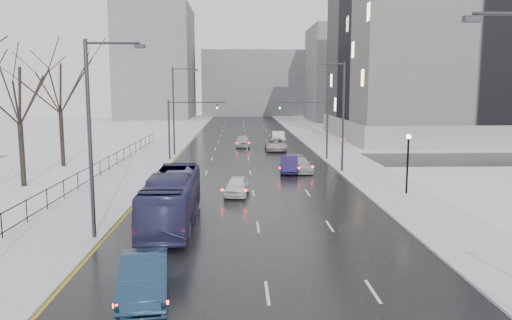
{
  "coord_description": "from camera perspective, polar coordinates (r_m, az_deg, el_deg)",
  "views": [
    {
      "loc": [
        -1.04,
        -4.77,
        7.64
      ],
      "look_at": [
        0.2,
        30.93,
        2.5
      ],
      "focal_mm": 35.0,
      "sensor_mm": 36.0,
      "label": 1
    }
  ],
  "objects": [
    {
      "name": "sedan_center_far",
      "position": [
        65.46,
        -1.5,
        2.2
      ],
      "size": [
        1.87,
        4.57,
        1.55
      ],
      "primitive_type": "imported",
      "rotation": [
        0.0,
        0.0,
        -0.01
      ],
      "color": "#B5B7B9",
      "rests_on": "road"
    },
    {
      "name": "no_uturn_sign",
      "position": [
        50.12,
        9.82,
        1.95
      ],
      "size": [
        0.6,
        0.06,
        2.7
      ],
      "color": "#2D2D33",
      "rests_on": "sidewalk_right"
    },
    {
      "name": "tree_park_e",
      "position": [
        52.27,
        -21.13,
        -0.77
      ],
      "size": [
        9.45,
        9.45,
        13.5
      ],
      "primitive_type": null,
      "color": "black",
      "rests_on": "ground"
    },
    {
      "name": "sidewalk_left",
      "position": [
        65.9,
        -10.23,
        1.47
      ],
      "size": [
        5.0,
        150.0,
        0.16
      ],
      "primitive_type": "cube",
      "color": "silver",
      "rests_on": "ground"
    },
    {
      "name": "streetlight_l_near",
      "position": [
        25.86,
        -18.01,
        3.3
      ],
      "size": [
        2.95,
        0.25,
        10.0
      ],
      "color": "#2D2D33",
      "rests_on": "ground"
    },
    {
      "name": "mast_signal_right",
      "position": [
        53.55,
        7.03,
        4.34
      ],
      "size": [
        6.1,
        0.33,
        6.5
      ],
      "color": "#2D2D33",
      "rests_on": "ground"
    },
    {
      "name": "sedan_left_near",
      "position": [
        19.05,
        -12.65,
        -12.97
      ],
      "size": [
        2.29,
        4.96,
        1.57
      ],
      "primitive_type": "imported",
      "rotation": [
        0.0,
        0.0,
        0.13
      ],
      "color": "#19304B",
      "rests_on": "road"
    },
    {
      "name": "sedan_right_far",
      "position": [
        45.99,
        4.96,
        -0.5
      ],
      "size": [
        2.34,
        4.84,
        1.36
      ],
      "primitive_type": "imported",
      "rotation": [
        0.0,
        0.0,
        0.1
      ],
      "color": "#BCBAC0",
      "rests_on": "road"
    },
    {
      "name": "cross_road",
      "position": [
        53.33,
        -0.85,
        -0.03
      ],
      "size": [
        130.0,
        10.0,
        0.04
      ],
      "primitive_type": "cube",
      "color": "black",
      "rests_on": "ground"
    },
    {
      "name": "road",
      "position": [
        65.23,
        -1.06,
        1.48
      ],
      "size": [
        16.0,
        150.0,
        0.04
      ],
      "primitive_type": "cube",
      "color": "black",
      "rests_on": "ground"
    },
    {
      "name": "sedan_right_distant",
      "position": [
        70.22,
        2.57,
        2.63
      ],
      "size": [
        1.98,
        5.0,
        1.62
      ],
      "primitive_type": "imported",
      "rotation": [
        0.0,
        0.0,
        -0.05
      ],
      "color": "white",
      "rests_on": "road"
    },
    {
      "name": "bus",
      "position": [
        28.42,
        -9.57,
        -4.4
      ],
      "size": [
        2.57,
        10.5,
        2.92
      ],
      "primitive_type": "imported",
      "rotation": [
        0.0,
        0.0,
        0.01
      ],
      "color": "navy",
      "rests_on": "road"
    },
    {
      "name": "bldg_far_left",
      "position": [
        131.61,
        -11.35,
        10.8
      ],
      "size": [
        18.0,
        22.0,
        28.0
      ],
      "primitive_type": "cube",
      "color": "slate",
      "rests_on": "ground"
    },
    {
      "name": "civic_building",
      "position": [
        84.88,
        23.51,
        9.93
      ],
      "size": [
        41.0,
        31.0,
        24.8
      ],
      "color": "gray",
      "rests_on": "ground"
    },
    {
      "name": "sedan_right_cross",
      "position": [
        61.55,
        2.26,
        1.79
      ],
      "size": [
        2.51,
        5.41,
        1.5
      ],
      "primitive_type": "imported",
      "rotation": [
        0.0,
        0.0,
        0.0
      ],
      "color": "#A7A8AB",
      "rests_on": "road"
    },
    {
      "name": "sidewalk_right",
      "position": [
        66.22,
        8.07,
        1.55
      ],
      "size": [
        5.0,
        150.0,
        0.16
      ],
      "primitive_type": "cube",
      "color": "silver",
      "rests_on": "ground"
    },
    {
      "name": "lamppost_r_mid",
      "position": [
        37.1,
        16.97,
        0.56
      ],
      "size": [
        0.36,
        0.36,
        4.28
      ],
      "color": "black",
      "rests_on": "sidewalk_right"
    },
    {
      "name": "tree_park_d",
      "position": [
        42.93,
        -24.96,
        -2.84
      ],
      "size": [
        8.75,
        8.75,
        12.5
      ],
      "primitive_type": null,
      "color": "black",
      "rests_on": "ground"
    },
    {
      "name": "sedan_center_near",
      "position": [
        35.82,
        -2.17,
        -2.97
      ],
      "size": [
        2.05,
        4.1,
        1.34
      ],
      "primitive_type": "imported",
      "rotation": [
        0.0,
        0.0,
        -0.12
      ],
      "color": "white",
      "rests_on": "road"
    },
    {
      "name": "bldg_far_right",
      "position": [
        123.29,
        11.81,
        9.58
      ],
      "size": [
        24.0,
        20.0,
        22.0
      ],
      "primitive_type": "cube",
      "color": "slate",
      "rests_on": "ground"
    },
    {
      "name": "bldg_far_center",
      "position": [
        144.87,
        0.01,
        8.72
      ],
      "size": [
        30.0,
        18.0,
        18.0
      ],
      "primitive_type": "cube",
      "color": "slate",
      "rests_on": "ground"
    },
    {
      "name": "mast_signal_left",
      "position": [
        53.26,
        -8.78,
        4.29
      ],
      "size": [
        6.1,
        0.33,
        6.5
      ],
      "color": "#2D2D33",
      "rests_on": "ground"
    },
    {
      "name": "park_strip",
      "position": [
        67.92,
        -18.19,
        1.37
      ],
      "size": [
        14.0,
        150.0,
        0.12
      ],
      "primitive_type": "cube",
      "color": "white",
      "rests_on": "ground"
    },
    {
      "name": "iron_fence",
      "position": [
        37.38,
        -20.63,
        -2.72
      ],
      "size": [
        0.06,
        70.0,
        1.3
      ],
      "color": "black",
      "rests_on": "sidewalk_left"
    },
    {
      "name": "streetlight_l_far",
      "position": [
        57.25,
        -9.19,
        6.06
      ],
      "size": [
        2.95,
        0.25,
        10.0
      ],
      "color": "#2D2D33",
      "rests_on": "ground"
    },
    {
      "name": "streetlight_r_mid",
      "position": [
        45.75,
        9.67,
        5.54
      ],
      "size": [
        2.95,
        0.25,
        10.0
      ],
      "color": "#2D2D33",
      "rests_on": "ground"
    },
    {
      "name": "sedan_right_near",
      "position": [
        45.34,
        3.78,
        -0.53
      ],
      "size": [
        1.92,
        4.6,
        1.48
      ],
      "primitive_type": "imported",
      "rotation": [
        0.0,
        0.0,
        -0.08
      ],
      "color": "#231A50",
      "rests_on": "road"
    }
  ]
}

